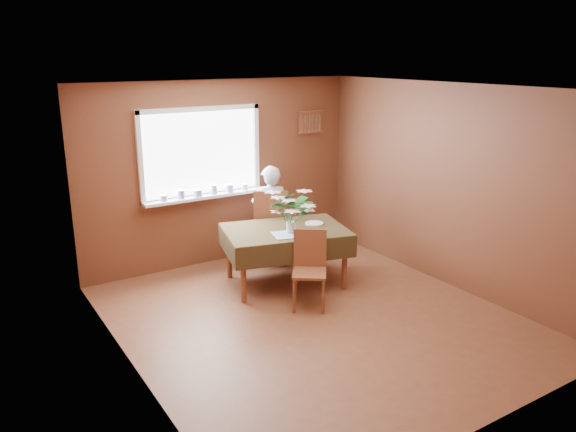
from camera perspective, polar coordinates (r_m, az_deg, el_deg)
floor at (r=6.33m, az=2.72°, el=-10.36°), size 4.50×4.50×0.00m
ceiling at (r=5.67m, az=3.06°, el=12.87°), size 4.50×4.50×0.00m
wall_back at (r=7.77m, az=-6.76°, el=4.39°), size 4.00×0.00×4.00m
wall_front at (r=4.34m, az=20.37°, el=-6.22°), size 4.00×0.00×4.00m
wall_left at (r=5.04m, az=-16.07°, el=-2.71°), size 0.00×4.50×4.50m
wall_right at (r=7.18m, az=16.05°, el=2.89°), size 0.00×4.50×4.50m
window_assembly at (r=7.58m, az=-8.65°, el=4.79°), size 1.72×0.20×1.22m
spoon_rack at (r=8.36m, az=2.30°, el=9.50°), size 0.44×0.05×0.33m
dining_table at (r=7.00m, az=-0.26°, el=-1.99°), size 1.71×1.37×0.73m
chair_far at (r=7.68m, az=-1.75°, el=-0.82°), size 0.63×0.63×1.07m
chair_near at (r=6.47m, az=2.21°, el=-5.00°), size 0.53×0.53×0.89m
seated_woman at (r=7.62m, az=-1.81°, el=-0.02°), size 0.60×0.50×1.40m
flower_bouquet at (r=6.74m, az=0.28°, el=0.87°), size 0.57×0.57×0.49m
side_plate at (r=7.19m, az=2.67°, el=-0.75°), size 0.31×0.31×0.01m
table_knife at (r=6.83m, az=1.83°, el=-1.64°), size 0.09×0.22×0.00m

